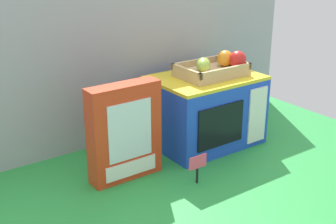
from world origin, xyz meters
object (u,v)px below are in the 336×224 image
(toy_microwave, at_px, (205,110))
(food_groups_crate, at_px, (217,67))
(price_sign, at_px, (198,165))
(cookie_set_box, at_px, (125,132))

(toy_microwave, bearing_deg, food_groups_crate, -10.25)
(toy_microwave, xyz_separation_m, price_sign, (-0.23, -0.24, -0.07))
(food_groups_crate, bearing_deg, cookie_set_box, -172.67)
(cookie_set_box, distance_m, price_sign, 0.26)
(cookie_set_box, bearing_deg, food_groups_crate, 7.33)
(food_groups_crate, relative_size, cookie_set_box, 0.77)
(food_groups_crate, relative_size, price_sign, 2.54)
(cookie_set_box, xyz_separation_m, price_sign, (0.17, -0.18, -0.10))
(toy_microwave, xyz_separation_m, food_groups_crate, (0.04, -0.01, 0.17))
(food_groups_crate, distance_m, price_sign, 0.43)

